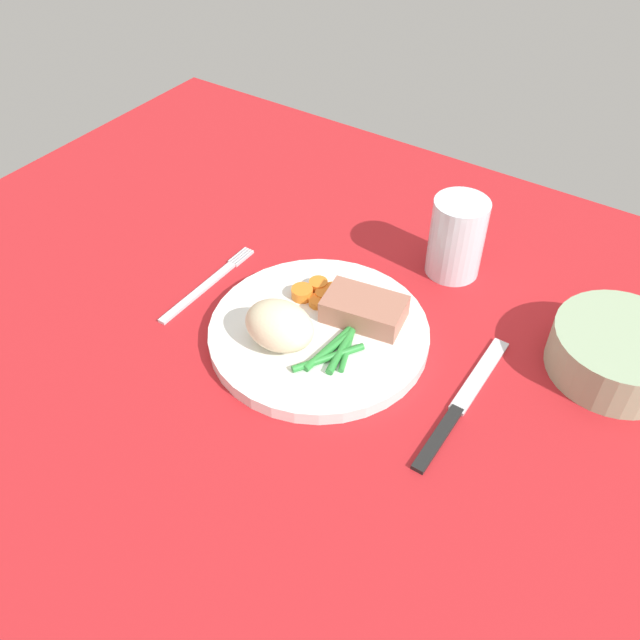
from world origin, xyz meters
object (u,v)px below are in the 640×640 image
object	(u,v)px
water_glass	(456,243)
salad_bowl	(619,350)
meat_portion	(364,309)
dinner_plate	(320,332)
knife	(461,404)
fork	(208,284)

from	to	relation	value
water_glass	salad_bowl	size ratio (longest dim) A/B	0.71
meat_portion	water_glass	size ratio (longest dim) A/B	0.88
dinner_plate	water_glass	world-z (taller)	water_glass
dinner_plate	meat_portion	size ratio (longest dim) A/B	2.76
meat_portion	water_glass	world-z (taller)	water_glass
water_glass	knife	bearing A→B (deg)	-61.87
knife	water_glass	bearing A→B (deg)	115.97
dinner_plate	knife	xyz separation A→B (cm)	(17.60, -0.29, -0.60)
fork	salad_bowl	world-z (taller)	salad_bowl
salad_bowl	dinner_plate	bearing A→B (deg)	-155.02
fork	salad_bowl	size ratio (longest dim) A/B	1.16
meat_portion	salad_bowl	distance (cm)	27.36
fork	salad_bowl	bearing A→B (deg)	14.48
dinner_plate	water_glass	size ratio (longest dim) A/B	2.44
dinner_plate	salad_bowl	bearing A→B (deg)	24.98
meat_portion	knife	xyz separation A→B (cm)	(14.25, -4.19, -2.78)
meat_portion	knife	world-z (taller)	meat_portion
knife	salad_bowl	size ratio (longest dim) A/B	1.44
dinner_plate	salad_bowl	world-z (taller)	salad_bowl
dinner_plate	meat_portion	xyz separation A→B (cm)	(3.35, 3.91, 2.18)
meat_portion	salad_bowl	bearing A→B (deg)	20.51
fork	knife	bearing A→B (deg)	-2.39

